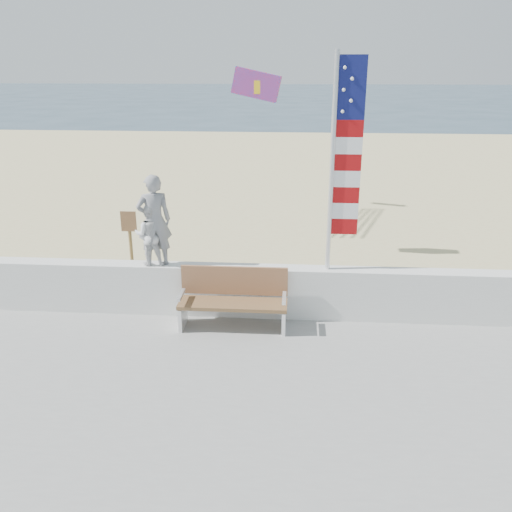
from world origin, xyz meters
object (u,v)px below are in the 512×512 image
object	(u,v)px
child	(150,235)
bench	(233,298)
flag	(341,156)
adult	(154,221)

from	to	relation	value
child	bench	bearing A→B (deg)	158.67
child	flag	size ratio (longest dim) A/B	0.31
adult	flag	bearing A→B (deg)	159.82
child	flag	bearing A→B (deg)	175.81
bench	flag	size ratio (longest dim) A/B	0.51
adult	flag	size ratio (longest dim) A/B	0.45
flag	child	bearing A→B (deg)	180.00
flag	bench	bearing A→B (deg)	-164.93
adult	bench	world-z (taller)	adult
adult	child	distance (m)	0.27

